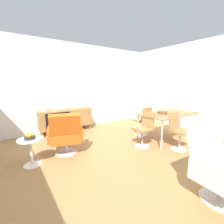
{
  "coord_description": "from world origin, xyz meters",
  "views": [
    {
      "loc": [
        -1.81,
        -2.45,
        1.55
      ],
      "look_at": [
        0.4,
        0.74,
        0.8
      ],
      "focal_mm": 24.79,
      "sensor_mm": 36.0,
      "label": 1
    }
  ],
  "objects_px": {
    "dining_table": "(168,114)",
    "dining_chair_back_left": "(143,120)",
    "fruit_bowl": "(30,137)",
    "lounge_chair_red": "(65,134)",
    "armchair_black_shell": "(218,166)",
    "vase_sculptural_dark": "(64,106)",
    "dining_chair_front_left": "(178,129)",
    "sideboard": "(66,118)",
    "vase_cobalt": "(45,106)",
    "dining_chair_near_window": "(144,128)",
    "side_table_round": "(31,149)",
    "wooden_bowl_on_table": "(162,113)"
  },
  "relations": [
    {
      "from": "sideboard",
      "to": "dining_chair_near_window",
      "type": "bearing_deg",
      "value": -62.04
    },
    {
      "from": "dining_chair_front_left",
      "to": "side_table_round",
      "type": "relative_size",
      "value": 1.65
    },
    {
      "from": "lounge_chair_red",
      "to": "dining_chair_near_window",
      "type": "bearing_deg",
      "value": -21.08
    },
    {
      "from": "dining_chair_front_left",
      "to": "fruit_bowl",
      "type": "xyz_separation_m",
      "value": [
        -2.95,
        1.13,
        0.09
      ]
    },
    {
      "from": "side_table_round",
      "to": "dining_table",
      "type": "bearing_deg",
      "value": -9.92
    },
    {
      "from": "dining_chair_near_window",
      "to": "armchair_black_shell",
      "type": "distance_m",
      "value": 1.85
    },
    {
      "from": "dining_chair_back_left",
      "to": "side_table_round",
      "type": "height_order",
      "value": "dining_chair_back_left"
    },
    {
      "from": "vase_sculptural_dark",
      "to": "side_table_round",
      "type": "height_order",
      "value": "vase_sculptural_dark"
    },
    {
      "from": "sideboard",
      "to": "vase_cobalt",
      "type": "bearing_deg",
      "value": 179.82
    },
    {
      "from": "lounge_chair_red",
      "to": "fruit_bowl",
      "type": "xyz_separation_m",
      "value": [
        -0.69,
        -0.08,
        0.1
      ]
    },
    {
      "from": "dining_chair_front_left",
      "to": "dining_chair_near_window",
      "type": "distance_m",
      "value": 0.78
    },
    {
      "from": "sideboard",
      "to": "side_table_round",
      "type": "height_order",
      "value": "sideboard"
    },
    {
      "from": "sideboard",
      "to": "vase_cobalt",
      "type": "height_order",
      "value": "vase_cobalt"
    },
    {
      "from": "sideboard",
      "to": "fruit_bowl",
      "type": "distance_m",
      "value": 2.06
    },
    {
      "from": "vase_sculptural_dark",
      "to": "dining_chair_near_window",
      "type": "height_order",
      "value": "vase_sculptural_dark"
    },
    {
      "from": "vase_sculptural_dark",
      "to": "lounge_chair_red",
      "type": "distance_m",
      "value": 1.69
    },
    {
      "from": "side_table_round",
      "to": "fruit_bowl",
      "type": "height_order",
      "value": "fruit_bowl"
    },
    {
      "from": "lounge_chair_red",
      "to": "sideboard",
      "type": "bearing_deg",
      "value": 71.33
    },
    {
      "from": "fruit_bowl",
      "to": "lounge_chair_red",
      "type": "bearing_deg",
      "value": 6.88
    },
    {
      "from": "vase_cobalt",
      "to": "wooden_bowl_on_table",
      "type": "xyz_separation_m",
      "value": [
        2.43,
        -2.24,
        -0.11
      ]
    },
    {
      "from": "armchair_black_shell",
      "to": "fruit_bowl",
      "type": "bearing_deg",
      "value": 129.06
    },
    {
      "from": "dining_chair_near_window",
      "to": "lounge_chair_red",
      "type": "bearing_deg",
      "value": 158.92
    },
    {
      "from": "sideboard",
      "to": "dining_table",
      "type": "bearing_deg",
      "value": -47.07
    },
    {
      "from": "dining_chair_back_left",
      "to": "armchair_black_shell",
      "type": "bearing_deg",
      "value": -113.83
    },
    {
      "from": "dining_chair_back_left",
      "to": "armchair_black_shell",
      "type": "xyz_separation_m",
      "value": [
        -1.03,
        -2.34,
        -0.0
      ]
    },
    {
      "from": "dining_chair_back_left",
      "to": "armchair_black_shell",
      "type": "distance_m",
      "value": 2.56
    },
    {
      "from": "dining_chair_front_left",
      "to": "armchair_black_shell",
      "type": "distance_m",
      "value": 1.6
    },
    {
      "from": "dining_table",
      "to": "side_table_round",
      "type": "bearing_deg",
      "value": 170.08
    },
    {
      "from": "dining_table",
      "to": "dining_chair_near_window",
      "type": "height_order",
      "value": "dining_chair_near_window"
    },
    {
      "from": "side_table_round",
      "to": "wooden_bowl_on_table",
      "type": "bearing_deg",
      "value": -10.77
    },
    {
      "from": "vase_cobalt",
      "to": "dining_chair_front_left",
      "type": "height_order",
      "value": "vase_cobalt"
    },
    {
      "from": "armchair_black_shell",
      "to": "dining_table",
      "type": "bearing_deg",
      "value": 52.22
    },
    {
      "from": "vase_cobalt",
      "to": "fruit_bowl",
      "type": "relative_size",
      "value": 1.6
    },
    {
      "from": "sideboard",
      "to": "fruit_bowl",
      "type": "xyz_separation_m",
      "value": [
        -1.22,
        -1.65,
        0.12
      ]
    },
    {
      "from": "lounge_chair_red",
      "to": "armchair_black_shell",
      "type": "distance_m",
      "value": 2.73
    },
    {
      "from": "armchair_black_shell",
      "to": "fruit_bowl",
      "type": "xyz_separation_m",
      "value": [
        -1.91,
        2.36,
        0.1
      ]
    },
    {
      "from": "dining_table",
      "to": "dining_chair_back_left",
      "type": "relative_size",
      "value": 1.87
    },
    {
      "from": "dining_chair_back_left",
      "to": "lounge_chair_red",
      "type": "bearing_deg",
      "value": 177.46
    },
    {
      "from": "armchair_black_shell",
      "to": "fruit_bowl",
      "type": "distance_m",
      "value": 3.04
    },
    {
      "from": "dining_table",
      "to": "dining_chair_near_window",
      "type": "relative_size",
      "value": 1.87
    },
    {
      "from": "vase_sculptural_dark",
      "to": "dining_chair_front_left",
      "type": "distance_m",
      "value": 3.32
    },
    {
      "from": "dining_table",
      "to": "dining_chair_near_window",
      "type": "distance_m",
      "value": 0.92
    },
    {
      "from": "wooden_bowl_on_table",
      "to": "dining_chair_near_window",
      "type": "xyz_separation_m",
      "value": [
        -0.65,
        0.0,
        -0.3
      ]
    },
    {
      "from": "lounge_chair_red",
      "to": "side_table_round",
      "type": "xyz_separation_m",
      "value": [
        -0.69,
        -0.08,
        -0.15
      ]
    },
    {
      "from": "dining_chair_front_left",
      "to": "dining_chair_back_left",
      "type": "xyz_separation_m",
      "value": [
        0.0,
        1.12,
        0.0
      ]
    },
    {
      "from": "sideboard",
      "to": "vase_sculptural_dark",
      "type": "relative_size",
      "value": 5.96
    },
    {
      "from": "vase_sculptural_dark",
      "to": "dining_chair_front_left",
      "type": "bearing_deg",
      "value": -57.79
    },
    {
      "from": "dining_chair_back_left",
      "to": "dining_chair_near_window",
      "type": "height_order",
      "value": "same"
    },
    {
      "from": "vase_sculptural_dark",
      "to": "fruit_bowl",
      "type": "relative_size",
      "value": 1.34
    },
    {
      "from": "armchair_black_shell",
      "to": "side_table_round",
      "type": "height_order",
      "value": "armchair_black_shell"
    }
  ]
}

